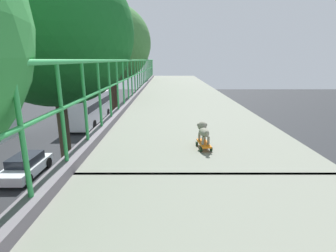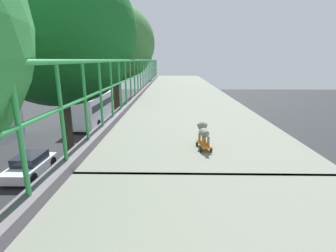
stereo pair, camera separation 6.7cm
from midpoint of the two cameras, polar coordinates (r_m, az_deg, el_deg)
The scene contains 10 objects.
overpass_deck at distance 3.19m, azimuth 8.44°, elevation -13.74°, with size 3.36×36.71×0.47m.
green_railing at distance 3.20m, azimuth -21.55°, elevation -4.73°, with size 0.20×34.87×1.28m.
car_blue_fifth at distance 14.12m, azimuth -23.57°, elevation -13.77°, with size 1.98×4.14×1.30m.
car_white_sixth at distance 18.39m, azimuth -28.50°, elevation -7.71°, with size 1.87×3.93×1.29m.
car_grey_seventh at distance 19.84m, azimuth -15.28°, elevation -4.63°, with size 1.76×4.19×1.51m.
city_bus at distance 30.34m, azimuth -16.22°, elevation 4.18°, with size 2.63×10.05×3.25m.
roadside_tree_mid at distance 9.54m, azimuth -23.48°, elevation 18.70°, with size 5.23×5.23×10.40m.
roadside_tree_far at distance 16.32m, azimuth -11.75°, elevation 17.58°, with size 4.80×4.80×10.35m.
toy_skateboard at distance 3.79m, azimuth 8.56°, elevation -4.08°, with size 0.21×0.42×0.09m.
small_dog at distance 3.80m, azimuth 8.49°, elevation -1.02°, with size 0.18×0.41×0.28m.
Camera 2 is at (1.01, -2.78, 7.08)m, focal length 27.10 mm.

